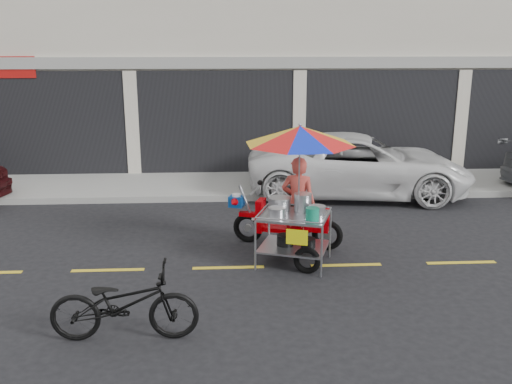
{
  "coord_description": "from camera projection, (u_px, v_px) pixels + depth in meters",
  "views": [
    {
      "loc": [
        -2.03,
        -8.92,
        3.73
      ],
      "look_at": [
        -1.5,
        0.6,
        1.15
      ],
      "focal_mm": 40.0,
      "sensor_mm": 36.0,
      "label": 1
    }
  ],
  "objects": [
    {
      "name": "centerline",
      "position": [
        346.0,
        265.0,
        9.67
      ],
      "size": [
        42.0,
        0.1,
        0.01
      ],
      "primitive_type": "cube",
      "color": "gold",
      "rests_on": "ground"
    },
    {
      "name": "food_vendor_rig",
      "position": [
        297.0,
        173.0,
        9.68
      ],
      "size": [
        2.37,
        2.42,
        2.41
      ],
      "rotation": [
        0.0,
        0.0,
        -0.33
      ],
      "color": "black",
      "rests_on": "ground"
    },
    {
      "name": "shophouse_block",
      "position": [
        369.0,
        22.0,
        18.92
      ],
      "size": [
        36.0,
        8.11,
        10.4
      ],
      "color": "beige",
      "rests_on": "ground"
    },
    {
      "name": "white_pickup",
      "position": [
        359.0,
        165.0,
        13.85
      ],
      "size": [
        5.64,
        3.14,
        1.49
      ],
      "primitive_type": "imported",
      "rotation": [
        0.0,
        0.0,
        1.44
      ],
      "color": "silver",
      "rests_on": "ground"
    },
    {
      "name": "sidewalk",
      "position": [
        303.0,
        182.0,
        14.96
      ],
      "size": [
        45.0,
        3.0,
        0.15
      ],
      "primitive_type": "cube",
      "color": "gray",
      "rests_on": "ground"
    },
    {
      "name": "ground",
      "position": [
        346.0,
        265.0,
        9.68
      ],
      "size": [
        90.0,
        90.0,
        0.0
      ],
      "primitive_type": "plane",
      "color": "black"
    },
    {
      "name": "near_bicycle",
      "position": [
        124.0,
        304.0,
        7.19
      ],
      "size": [
        1.88,
        0.67,
        0.98
      ],
      "primitive_type": "imported",
      "rotation": [
        0.0,
        0.0,
        1.56
      ],
      "color": "black",
      "rests_on": "ground"
    }
  ]
}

